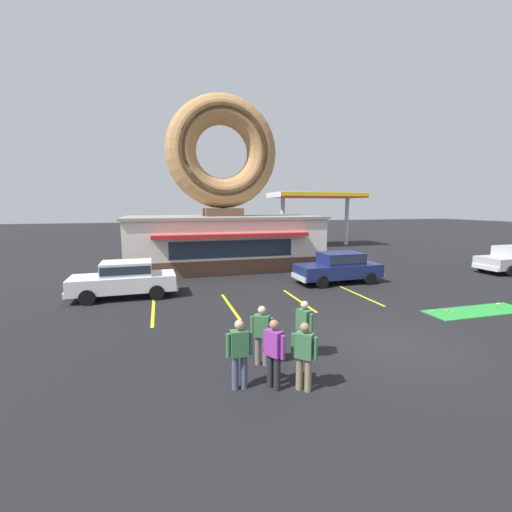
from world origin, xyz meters
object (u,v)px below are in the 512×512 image
(pedestrian_clipboard_woman, at_px, (239,351))
(trash_bin, at_px, (334,261))
(car_white, at_px, (125,278))
(pedestrian_blue_sweater_man, at_px, (262,333))
(golf_ball, at_px, (453,311))
(pedestrian_beanie_man, at_px, (274,351))
(pedestrian_hooded_kid, at_px, (304,327))
(car_navy, at_px, (339,266))
(pedestrian_leather_jacket_man, at_px, (304,354))

(pedestrian_clipboard_woman, relative_size, trash_bin, 1.63)
(car_white, height_order, pedestrian_blue_sweater_man, car_white)
(golf_ball, xyz_separation_m, pedestrian_beanie_man, (-8.28, -3.31, 0.82))
(golf_ball, distance_m, car_white, 13.47)
(pedestrian_hooded_kid, bearing_deg, trash_bin, 58.32)
(pedestrian_blue_sweater_man, bearing_deg, car_navy, 50.27)
(pedestrian_blue_sweater_man, relative_size, pedestrian_beanie_man, 0.98)
(car_navy, bearing_deg, pedestrian_beanie_man, -126.24)
(golf_ball, distance_m, pedestrian_beanie_man, 8.96)
(golf_ball, xyz_separation_m, pedestrian_hooded_kid, (-7.01, -2.04, 0.80))
(pedestrian_blue_sweater_man, xyz_separation_m, pedestrian_beanie_man, (-0.08, -1.16, 0.02))
(car_navy, xyz_separation_m, pedestrian_blue_sweater_man, (-6.60, -7.94, -0.02))
(car_white, relative_size, pedestrian_clipboard_woman, 2.90)
(pedestrian_leather_jacket_man, xyz_separation_m, pedestrian_beanie_man, (-0.61, 0.25, 0.02))
(car_white, bearing_deg, trash_bin, 16.55)
(pedestrian_clipboard_woman, xyz_separation_m, trash_bin, (9.04, 12.49, -0.37))
(golf_ball, distance_m, pedestrian_blue_sweater_man, 8.52)
(golf_ball, distance_m, pedestrian_hooded_kid, 7.34)
(car_navy, relative_size, pedestrian_clipboard_woman, 2.90)
(pedestrian_leather_jacket_man, bearing_deg, trash_bin, 59.21)
(golf_ball, bearing_deg, pedestrian_blue_sweater_man, -165.33)
(car_navy, bearing_deg, pedestrian_leather_jacket_man, -122.96)
(trash_bin, bearing_deg, pedestrian_beanie_man, -123.25)
(car_white, xyz_separation_m, pedestrian_leather_jacket_man, (4.48, -9.31, -0.03))
(golf_ball, xyz_separation_m, trash_bin, (0.03, 9.37, 0.45))
(trash_bin, bearing_deg, pedestrian_clipboard_woman, -125.90)
(car_white, bearing_deg, pedestrian_clipboard_woman, -70.49)
(car_navy, xyz_separation_m, pedestrian_clipboard_woman, (-7.40, -8.91, -0.00))
(car_white, xyz_separation_m, trash_bin, (12.19, 3.62, -0.37))
(pedestrian_hooded_kid, bearing_deg, pedestrian_clipboard_woman, -151.57)
(golf_ball, xyz_separation_m, pedestrian_clipboard_woman, (-9.01, -3.12, 0.82))
(pedestrian_blue_sweater_man, height_order, pedestrian_hooded_kid, pedestrian_hooded_kid)
(golf_ball, height_order, pedestrian_blue_sweater_man, pedestrian_blue_sweater_man)
(pedestrian_clipboard_woman, bearing_deg, pedestrian_hooded_kid, 28.43)
(car_white, distance_m, pedestrian_blue_sweater_man, 8.83)
(pedestrian_beanie_man, bearing_deg, golf_ball, 21.80)
(car_white, relative_size, pedestrian_beanie_man, 2.91)
(car_white, distance_m, trash_bin, 12.72)
(pedestrian_leather_jacket_man, distance_m, pedestrian_beanie_man, 0.66)
(car_navy, height_order, trash_bin, car_navy)
(golf_ball, relative_size, pedestrian_clipboard_woman, 0.03)
(car_navy, relative_size, trash_bin, 4.71)
(trash_bin, bearing_deg, pedestrian_leather_jacket_man, -120.79)
(car_navy, xyz_separation_m, pedestrian_beanie_man, (-6.67, -9.10, -0.00))
(car_white, height_order, pedestrian_clipboard_woman, car_white)
(pedestrian_leather_jacket_man, xyz_separation_m, trash_bin, (7.71, 12.93, -0.35))
(pedestrian_clipboard_woman, xyz_separation_m, pedestrian_beanie_man, (0.73, -0.19, -0.00))
(car_white, xyz_separation_m, pedestrian_blue_sweater_man, (3.95, -7.90, -0.02))
(pedestrian_hooded_kid, distance_m, pedestrian_beanie_man, 1.80)
(pedestrian_clipboard_woman, distance_m, pedestrian_beanie_man, 0.75)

